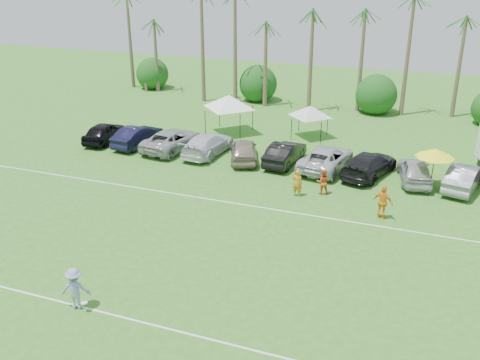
% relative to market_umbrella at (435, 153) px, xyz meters
% --- Properties ---
extents(ground, '(120.00, 120.00, 0.00)m').
position_rel_market_umbrella_xyz_m(ground, '(-11.77, -20.48, -2.44)').
color(ground, '#347222').
rests_on(ground, ground).
extents(field_lines, '(80.00, 12.10, 0.01)m').
position_rel_market_umbrella_xyz_m(field_lines, '(-11.77, -12.48, -2.44)').
color(field_lines, white).
rests_on(field_lines, ground).
extents(palm_tree_0, '(2.40, 2.40, 8.90)m').
position_rel_market_umbrella_xyz_m(palm_tree_0, '(-33.77, 17.52, 5.04)').
color(palm_tree_0, brown).
rests_on(palm_tree_0, ground).
extents(palm_tree_1, '(2.40, 2.40, 9.90)m').
position_rel_market_umbrella_xyz_m(palm_tree_1, '(-28.77, 17.52, 5.91)').
color(palm_tree_1, brown).
rests_on(palm_tree_1, ground).
extents(palm_tree_2, '(2.40, 2.40, 10.90)m').
position_rel_market_umbrella_xyz_m(palm_tree_2, '(-23.77, 17.52, 6.77)').
color(palm_tree_2, brown).
rests_on(palm_tree_2, ground).
extents(palm_tree_4, '(2.40, 2.40, 8.90)m').
position_rel_market_umbrella_xyz_m(palm_tree_4, '(-15.77, 17.52, 5.04)').
color(palm_tree_4, brown).
rests_on(palm_tree_4, ground).
extents(palm_tree_5, '(2.40, 2.40, 9.90)m').
position_rel_market_umbrella_xyz_m(palm_tree_5, '(-11.77, 17.52, 5.91)').
color(palm_tree_5, brown).
rests_on(palm_tree_5, ground).
extents(palm_tree_6, '(2.40, 2.40, 10.90)m').
position_rel_market_umbrella_xyz_m(palm_tree_6, '(-7.77, 17.52, 6.77)').
color(palm_tree_6, brown).
rests_on(palm_tree_6, ground).
extents(palm_tree_7, '(2.40, 2.40, 11.90)m').
position_rel_market_umbrella_xyz_m(palm_tree_7, '(-3.77, 17.52, 7.62)').
color(palm_tree_7, brown).
rests_on(palm_tree_7, ground).
extents(palm_tree_8, '(2.40, 2.40, 8.90)m').
position_rel_market_umbrella_xyz_m(palm_tree_8, '(1.23, 17.52, 5.04)').
color(palm_tree_8, brown).
rests_on(palm_tree_8, ground).
extents(bush_tree_0, '(4.00, 4.00, 4.00)m').
position_rel_market_umbrella_xyz_m(bush_tree_0, '(-30.77, 18.52, -0.65)').
color(bush_tree_0, brown).
rests_on(bush_tree_0, ground).
extents(bush_tree_1, '(4.00, 4.00, 4.00)m').
position_rel_market_umbrella_xyz_m(bush_tree_1, '(-17.77, 18.52, -0.65)').
color(bush_tree_1, brown).
rests_on(bush_tree_1, ground).
extents(bush_tree_2, '(4.00, 4.00, 4.00)m').
position_rel_market_umbrella_xyz_m(bush_tree_2, '(-5.77, 18.52, -0.65)').
color(bush_tree_2, brown).
rests_on(bush_tree_2, ground).
extents(sideline_player_a, '(0.65, 0.44, 1.73)m').
position_rel_market_umbrella_xyz_m(sideline_player_a, '(-7.74, -4.07, -1.58)').
color(sideline_player_a, orange).
rests_on(sideline_player_a, ground).
extents(sideline_player_b, '(0.93, 0.82, 1.63)m').
position_rel_market_umbrella_xyz_m(sideline_player_b, '(-6.33, -3.23, -1.63)').
color(sideline_player_b, '#E15419').
rests_on(sideline_player_b, ground).
extents(sideline_player_c, '(1.26, 0.85, 1.99)m').
position_rel_market_umbrella_xyz_m(sideline_player_c, '(-2.42, -5.41, -1.45)').
color(sideline_player_c, orange).
rests_on(sideline_player_c, ground).
extents(canopy_tent_left, '(4.72, 4.72, 3.82)m').
position_rel_market_umbrella_xyz_m(canopy_tent_left, '(-16.45, 6.48, 0.83)').
color(canopy_tent_left, black).
rests_on(canopy_tent_left, ground).
extents(canopy_tent_right, '(3.81, 3.81, 3.08)m').
position_rel_market_umbrella_xyz_m(canopy_tent_right, '(-9.87, 7.82, 0.20)').
color(canopy_tent_right, black).
rests_on(canopy_tent_right, ground).
extents(market_umbrella, '(2.45, 2.45, 2.72)m').
position_rel_market_umbrella_xyz_m(market_umbrella, '(0.00, 0.00, 0.00)').
color(market_umbrella, black).
rests_on(market_umbrella, ground).
extents(frisbee_player, '(1.39, 1.06, 1.91)m').
position_rel_market_umbrella_xyz_m(frisbee_player, '(-13.47, -18.57, -1.49)').
color(frisbee_player, '#8894C1').
rests_on(frisbee_player, ground).
extents(parked_car_0, '(2.25, 4.84, 1.60)m').
position_rel_market_umbrella_xyz_m(parked_car_0, '(-25.01, 0.82, -1.64)').
color(parked_car_0, black).
rests_on(parked_car_0, ground).
extents(parked_car_1, '(2.20, 5.02, 1.60)m').
position_rel_market_umbrella_xyz_m(parked_car_1, '(-22.02, 0.89, -1.64)').
color(parked_car_1, black).
rests_on(parked_car_1, ground).
extents(parked_car_2, '(3.32, 6.04, 1.60)m').
position_rel_market_umbrella_xyz_m(parked_car_2, '(-19.02, 0.97, -1.64)').
color(parked_car_2, '#A5A5A6').
rests_on(parked_car_2, ground).
extents(parked_car_3, '(2.65, 5.68, 1.60)m').
position_rel_market_umbrella_xyz_m(parked_car_3, '(-16.03, 1.02, -1.64)').
color(parked_car_3, silver).
rests_on(parked_car_3, ground).
extents(parked_car_4, '(3.46, 5.07, 1.60)m').
position_rel_market_umbrella_xyz_m(parked_car_4, '(-13.04, 0.69, -1.64)').
color(parked_car_4, gray).
rests_on(parked_car_4, ground).
extents(parked_car_5, '(2.09, 4.99, 1.60)m').
position_rel_market_umbrella_xyz_m(parked_car_5, '(-10.05, 1.10, -1.64)').
color(parked_car_5, black).
rests_on(parked_car_5, ground).
extents(parked_car_6, '(3.39, 6.07, 1.60)m').
position_rel_market_umbrella_xyz_m(parked_car_6, '(-7.05, 1.07, -1.64)').
color(parked_car_6, silver).
rests_on(parked_car_6, ground).
extents(parked_car_7, '(3.73, 5.93, 1.60)m').
position_rel_market_umbrella_xyz_m(parked_car_7, '(-4.06, 0.94, -1.64)').
color(parked_car_7, black).
rests_on(parked_car_7, ground).
extents(parked_car_8, '(2.74, 4.97, 1.60)m').
position_rel_market_umbrella_xyz_m(parked_car_8, '(-1.07, 0.84, -1.64)').
color(parked_car_8, '#B2B2B6').
rests_on(parked_car_8, ground).
extents(parked_car_9, '(2.72, 5.12, 1.60)m').
position_rel_market_umbrella_xyz_m(parked_car_9, '(1.93, 0.68, -1.64)').
color(parked_car_9, gray).
rests_on(parked_car_9, ground).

